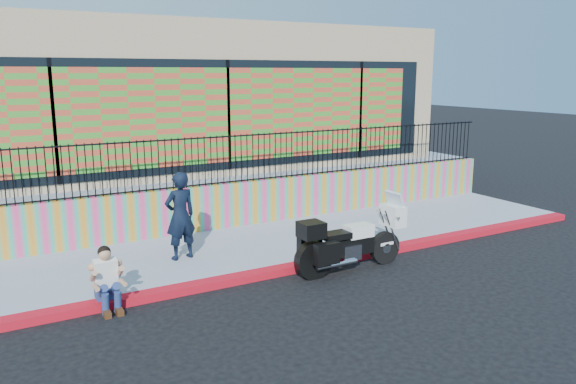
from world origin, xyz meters
TOP-DOWN VIEW (x-y plane):
  - ground at (0.00, 0.00)m, footprint 90.00×90.00m
  - red_curb at (0.00, 0.00)m, footprint 16.00×0.30m
  - sidewalk at (0.00, 1.65)m, footprint 16.00×3.00m
  - mural_wall at (0.00, 3.25)m, footprint 16.00×0.20m
  - metal_fence at (0.00, 3.25)m, footprint 15.80×0.04m
  - elevated_platform at (0.00, 8.35)m, footprint 16.00×10.00m
  - storefront_building at (0.00, 8.13)m, footprint 14.00×8.06m
  - police_motorcycle at (0.54, -0.51)m, footprint 2.44×0.81m
  - police_officer at (-2.27, 1.46)m, footprint 0.73×0.54m
  - seated_man at (-4.08, -0.09)m, footprint 0.54×0.71m

SIDE VIEW (x-z plane):
  - ground at x=0.00m, z-range 0.00..0.00m
  - red_curb at x=0.00m, z-range 0.00..0.15m
  - sidewalk at x=0.00m, z-range 0.00..0.15m
  - seated_man at x=-4.08m, z-range -0.08..0.98m
  - elevated_platform at x=0.00m, z-range 0.00..1.25m
  - police_motorcycle at x=0.54m, z-range -0.12..1.40m
  - mural_wall at x=0.00m, z-range 0.15..1.25m
  - police_officer at x=-2.27m, z-range 0.15..1.97m
  - metal_fence at x=0.00m, z-range 1.25..2.45m
  - storefront_building at x=0.00m, z-range 1.25..5.25m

